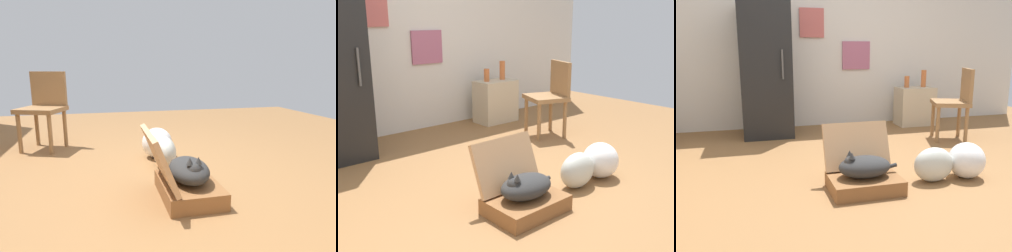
% 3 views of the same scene
% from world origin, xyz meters
% --- Properties ---
extents(ground_plane, '(7.68, 7.68, 0.00)m').
position_xyz_m(ground_plane, '(0.00, 0.00, 0.00)').
color(ground_plane, olive).
rests_on(ground_plane, ground).
extents(wall_back, '(6.40, 0.15, 2.60)m').
position_xyz_m(wall_back, '(0.00, 2.26, 1.30)').
color(wall_back, silver).
rests_on(wall_back, ground).
extents(suitcase_base, '(0.56, 0.40, 0.12)m').
position_xyz_m(suitcase_base, '(-0.28, -0.31, 0.06)').
color(suitcase_base, brown).
rests_on(suitcase_base, ground).
extents(suitcase_lid, '(0.56, 0.18, 0.38)m').
position_xyz_m(suitcase_lid, '(-0.28, -0.09, 0.31)').
color(suitcase_lid, tan).
rests_on(suitcase_lid, suitcase_base).
extents(cat, '(0.50, 0.28, 0.22)m').
position_xyz_m(cat, '(-0.29, -0.31, 0.21)').
color(cat, '#2D2D2D').
rests_on(cat, suitcase_base).
extents(plastic_bag_white, '(0.35, 0.21, 0.30)m').
position_xyz_m(plastic_bag_white, '(0.35, -0.27, 0.15)').
color(plastic_bag_white, silver).
rests_on(plastic_bag_white, ground).
extents(plastic_bag_clear, '(0.32, 0.31, 0.31)m').
position_xyz_m(plastic_bag_clear, '(0.67, -0.26, 0.16)').
color(plastic_bag_clear, white).
rests_on(plastic_bag_clear, ground).
extents(side_table, '(0.54, 0.34, 0.56)m').
position_xyz_m(side_table, '(1.23, 1.85, 0.28)').
color(side_table, beige).
rests_on(side_table, ground).
extents(vase_tall, '(0.07, 0.07, 0.17)m').
position_xyz_m(vase_tall, '(1.10, 1.87, 0.64)').
color(vase_tall, '#CC6B38').
rests_on(vase_tall, side_table).
extents(vase_short, '(0.07, 0.07, 0.25)m').
position_xyz_m(vase_short, '(1.37, 1.87, 0.68)').
color(vase_short, '#CC6B38').
rests_on(vase_short, side_table).
extents(chair, '(0.54, 0.56, 0.88)m').
position_xyz_m(chair, '(1.31, 0.93, 0.49)').
color(chair, olive).
rests_on(chair, ground).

